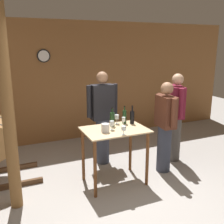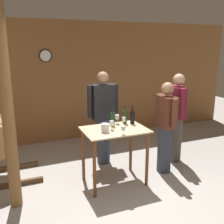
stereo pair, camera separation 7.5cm
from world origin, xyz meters
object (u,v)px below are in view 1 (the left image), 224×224
wine_bottle_left (124,116)px  wine_glass_far_side (124,120)px  wooden_post (8,112)px  wine_glass_near_right (117,117)px  wine_glass_near_left (112,124)px  person_visitor_with_scarf (165,126)px  wine_glass_near_center (124,129)px  person_visitor_bearded (102,116)px  person_host (176,116)px  wine_bottle_far_left (112,119)px  ice_bucket (105,128)px  wine_bottle_center (132,117)px

wine_bottle_left → wine_glass_far_side: wine_bottle_left is taller
wooden_post → wine_glass_near_right: size_ratio=17.32×
wine_glass_near_left → person_visitor_with_scarf: 1.03m
wine_glass_near_center → person_visitor_with_scarf: size_ratio=0.08×
wooden_post → person_visitor_bearded: size_ratio=1.57×
wooden_post → person_visitor_with_scarf: size_ratio=1.71×
person_visitor_with_scarf → person_visitor_bearded: size_ratio=0.92×
person_visitor_with_scarf → person_host: bearing=34.5°
wine_bottle_left → person_host: person_host is taller
person_host → wine_glass_near_center: bearing=-155.9°
wine_bottle_far_left → ice_bucket: size_ratio=2.35×
wine_glass_far_side → person_host: person_host is taller
ice_bucket → person_visitor_bearded: bearing=71.1°
wine_glass_near_center → person_host: size_ratio=0.08×
wine_bottle_center → wine_bottle_left: bearing=149.4°
wine_bottle_far_left → person_visitor_bearded: person_visitor_bearded is taller
wine_bottle_far_left → person_visitor_with_scarf: bearing=-8.6°
wine_bottle_far_left → person_host: size_ratio=0.18×
person_visitor_bearded → person_host: bearing=-18.7°
wine_glass_near_right → ice_bucket: size_ratio=1.20×
wine_glass_near_right → wooden_post: bearing=-170.2°
wooden_post → person_visitor_with_scarf: 2.52m
wine_bottle_far_left → person_visitor_bearded: size_ratio=0.18×
ice_bucket → person_visitor_with_scarf: person_visitor_with_scarf is taller
wine_glass_far_side → person_visitor_with_scarf: (0.76, -0.07, -0.18)m
wine_bottle_left → wine_glass_far_side: (-0.07, -0.11, -0.02)m
wine_bottle_left → person_host: 1.14m
wine_glass_near_right → wine_glass_far_side: 0.15m
person_visitor_with_scarf → wine_glass_far_side: bearing=174.6°
wine_bottle_center → wine_glass_near_left: size_ratio=2.14×
wine_bottle_center → person_visitor_bearded: size_ratio=0.18×
wine_bottle_far_left → person_host: 1.38m
wooden_post → person_visitor_with_scarf: bearing=1.7°
wine_bottle_center → wine_glass_near_left: (-0.44, -0.16, -0.01)m
wooden_post → wine_glass_near_left: size_ratio=18.92×
wine_glass_near_left → person_visitor_bearded: 0.81m
wine_glass_near_left → wine_glass_near_right: size_ratio=0.92×
wine_bottle_center → wooden_post: bearing=-174.2°
wine_glass_near_left → wine_glass_far_side: 0.28m
person_visitor_with_scarf → person_visitor_bearded: bearing=139.0°
wine_bottle_far_left → ice_bucket: bearing=-132.2°
wine_glass_near_right → wine_glass_far_side: wine_glass_near_right is taller
wine_glass_near_right → person_host: bearing=4.1°
person_visitor_bearded → ice_bucket: bearing=-108.9°
person_host → wine_glass_near_left: bearing=-166.6°
wine_bottle_left → person_visitor_with_scarf: size_ratio=0.19×
wine_bottle_far_left → wine_glass_near_left: (-0.09, -0.18, -0.02)m
wine_bottle_center → wine_glass_near_right: (-0.23, 0.09, -0.00)m
wine_bottle_far_left → wine_glass_near_left: size_ratio=2.14×
person_host → wine_glass_far_side: bearing=-169.0°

